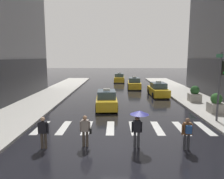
{
  "coord_description": "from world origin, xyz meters",
  "views": [
    {
      "loc": [
        -0.47,
        -10.42,
        4.61
      ],
      "look_at": [
        -0.74,
        8.0,
        1.79
      ],
      "focal_mm": 34.01,
      "sensor_mm": 36.0,
      "label": 1
    }
  ],
  "objects_px": {
    "taxi_second": "(158,90)",
    "taxi_fourth": "(119,78)",
    "traffic_light_pole": "(221,77)",
    "pedestrian_with_handbag": "(85,129)",
    "planter_mid_block": "(195,94)",
    "pedestrian_plain_coat": "(43,131)",
    "planter_near_corner": "(216,104)",
    "taxi_third": "(134,84)",
    "pedestrian_with_backpack": "(187,132)",
    "pedestrian_with_umbrella": "(139,119)",
    "taxi_lead": "(107,100)"
  },
  "relations": [
    {
      "from": "pedestrian_plain_coat",
      "to": "planter_mid_block",
      "type": "height_order",
      "value": "planter_mid_block"
    },
    {
      "from": "traffic_light_pole",
      "to": "taxi_third",
      "type": "height_order",
      "value": "traffic_light_pole"
    },
    {
      "from": "planter_near_corner",
      "to": "pedestrian_with_handbag",
      "type": "bearing_deg",
      "value": -146.68
    },
    {
      "from": "planter_mid_block",
      "to": "traffic_light_pole",
      "type": "bearing_deg",
      "value": -96.62
    },
    {
      "from": "traffic_light_pole",
      "to": "planter_near_corner",
      "type": "height_order",
      "value": "traffic_light_pole"
    },
    {
      "from": "taxi_second",
      "to": "pedestrian_with_handbag",
      "type": "xyz_separation_m",
      "value": [
        -6.67,
        -14.62,
        0.21
      ]
    },
    {
      "from": "traffic_light_pole",
      "to": "pedestrian_with_umbrella",
      "type": "xyz_separation_m",
      "value": [
        -6.1,
        -4.19,
        -1.74
      ]
    },
    {
      "from": "pedestrian_with_umbrella",
      "to": "taxi_second",
      "type": "bearing_deg",
      "value": 74.93
    },
    {
      "from": "taxi_fourth",
      "to": "pedestrian_with_umbrella",
      "type": "bearing_deg",
      "value": -89.14
    },
    {
      "from": "taxi_third",
      "to": "pedestrian_with_umbrella",
      "type": "relative_size",
      "value": 2.37
    },
    {
      "from": "taxi_fourth",
      "to": "pedestrian_with_handbag",
      "type": "xyz_separation_m",
      "value": [
        -2.29,
        -28.86,
        0.21
      ]
    },
    {
      "from": "taxi_third",
      "to": "taxi_fourth",
      "type": "distance_m",
      "value": 8.47
    },
    {
      "from": "traffic_light_pole",
      "to": "taxi_lead",
      "type": "relative_size",
      "value": 1.04
    },
    {
      "from": "pedestrian_with_backpack",
      "to": "planter_near_corner",
      "type": "relative_size",
      "value": 1.03
    },
    {
      "from": "pedestrian_plain_coat",
      "to": "traffic_light_pole",
      "type": "bearing_deg",
      "value": 22.03
    },
    {
      "from": "traffic_light_pole",
      "to": "pedestrian_with_umbrella",
      "type": "bearing_deg",
      "value": -145.54
    },
    {
      "from": "pedestrian_plain_coat",
      "to": "planter_mid_block",
      "type": "bearing_deg",
      "value": 43.46
    },
    {
      "from": "planter_near_corner",
      "to": "taxi_fourth",
      "type": "bearing_deg",
      "value": 108.21
    },
    {
      "from": "traffic_light_pole",
      "to": "pedestrian_plain_coat",
      "type": "xyz_separation_m",
      "value": [
        -10.91,
        -4.42,
        -2.32
      ]
    },
    {
      "from": "taxi_second",
      "to": "pedestrian_with_backpack",
      "type": "height_order",
      "value": "taxi_second"
    },
    {
      "from": "planter_mid_block",
      "to": "pedestrian_plain_coat",
      "type": "bearing_deg",
      "value": -136.54
    },
    {
      "from": "taxi_third",
      "to": "pedestrian_plain_coat",
      "type": "relative_size",
      "value": 2.79
    },
    {
      "from": "traffic_light_pole",
      "to": "pedestrian_with_backpack",
      "type": "relative_size",
      "value": 2.91
    },
    {
      "from": "taxi_lead",
      "to": "pedestrian_with_umbrella",
      "type": "xyz_separation_m",
      "value": [
        1.98,
        -8.56,
        0.79
      ]
    },
    {
      "from": "taxi_lead",
      "to": "planter_near_corner",
      "type": "distance_m",
      "value": 9.19
    },
    {
      "from": "pedestrian_with_backpack",
      "to": "taxi_second",
      "type": "bearing_deg",
      "value": 84.04
    },
    {
      "from": "pedestrian_with_backpack",
      "to": "planter_mid_block",
      "type": "relative_size",
      "value": 1.03
    },
    {
      "from": "taxi_lead",
      "to": "pedestrian_with_handbag",
      "type": "relative_size",
      "value": 2.8
    },
    {
      "from": "taxi_second",
      "to": "pedestrian_plain_coat",
      "type": "height_order",
      "value": "taxi_second"
    },
    {
      "from": "taxi_third",
      "to": "planter_near_corner",
      "type": "relative_size",
      "value": 2.88
    },
    {
      "from": "taxi_lead",
      "to": "pedestrian_with_backpack",
      "type": "height_order",
      "value": "taxi_lead"
    },
    {
      "from": "pedestrian_with_umbrella",
      "to": "pedestrian_with_handbag",
      "type": "relative_size",
      "value": 1.18
    },
    {
      "from": "pedestrian_with_handbag",
      "to": "pedestrian_plain_coat",
      "type": "distance_m",
      "value": 2.11
    },
    {
      "from": "taxi_lead",
      "to": "taxi_fourth",
      "type": "relative_size",
      "value": 1.01
    },
    {
      "from": "traffic_light_pole",
      "to": "taxi_third",
      "type": "bearing_deg",
      "value": 105.18
    },
    {
      "from": "pedestrian_with_backpack",
      "to": "pedestrian_with_handbag",
      "type": "relative_size",
      "value": 1.0
    },
    {
      "from": "taxi_fourth",
      "to": "pedestrian_with_backpack",
      "type": "distance_m",
      "value": 29.38
    },
    {
      "from": "pedestrian_plain_coat",
      "to": "planter_mid_block",
      "type": "distance_m",
      "value": 16.1
    },
    {
      "from": "taxi_fourth",
      "to": "pedestrian_with_backpack",
      "type": "xyz_separation_m",
      "value": [
        2.82,
        -29.25,
        0.25
      ]
    },
    {
      "from": "pedestrian_with_umbrella",
      "to": "pedestrian_plain_coat",
      "type": "bearing_deg",
      "value": -177.27
    },
    {
      "from": "traffic_light_pole",
      "to": "planter_near_corner",
      "type": "bearing_deg",
      "value": 68.86
    },
    {
      "from": "taxi_second",
      "to": "taxi_fourth",
      "type": "relative_size",
      "value": 1.0
    },
    {
      "from": "planter_mid_block",
      "to": "taxi_third",
      "type": "bearing_deg",
      "value": 118.07
    },
    {
      "from": "taxi_second",
      "to": "taxi_fourth",
      "type": "bearing_deg",
      "value": 107.12
    },
    {
      "from": "pedestrian_with_handbag",
      "to": "planter_mid_block",
      "type": "xyz_separation_m",
      "value": [
        9.59,
        10.79,
        -0.06
      ]
    },
    {
      "from": "traffic_light_pole",
      "to": "pedestrian_with_handbag",
      "type": "height_order",
      "value": "traffic_light_pole"
    },
    {
      "from": "pedestrian_with_umbrella",
      "to": "traffic_light_pole",
      "type": "bearing_deg",
      "value": 34.46
    },
    {
      "from": "pedestrian_with_umbrella",
      "to": "planter_near_corner",
      "type": "relative_size",
      "value": 1.21
    },
    {
      "from": "taxi_fourth",
      "to": "planter_mid_block",
      "type": "height_order",
      "value": "taxi_fourth"
    },
    {
      "from": "planter_near_corner",
      "to": "planter_mid_block",
      "type": "relative_size",
      "value": 1.0
    }
  ]
}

